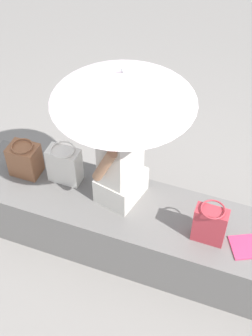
# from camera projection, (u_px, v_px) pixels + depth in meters

# --- Properties ---
(ground_plane) EXTENTS (14.00, 14.00, 0.00)m
(ground_plane) POSITION_uv_depth(u_px,v_px,m) (130.00, 245.00, 3.87)
(ground_plane) COLOR gray
(stone_bench) EXTENTS (2.57, 0.63, 0.49)m
(stone_bench) POSITION_uv_depth(u_px,v_px,m) (131.00, 226.00, 3.69)
(stone_bench) COLOR slate
(stone_bench) RESTS_ON ground
(person_seated) EXTENTS (0.34, 0.50, 0.90)m
(person_seated) POSITION_uv_depth(u_px,v_px,m) (121.00, 158.00, 3.33)
(person_seated) COLOR beige
(person_seated) RESTS_ON stone_bench
(parasol) EXTENTS (0.94, 0.94, 1.14)m
(parasol) POSITION_uv_depth(u_px,v_px,m) (123.00, 87.00, 2.89)
(parasol) COLOR #B7B7BC
(parasol) RESTS_ON stone_bench
(handbag_black) EXTENTS (0.22, 0.17, 0.33)m
(handbag_black) POSITION_uv_depth(u_px,v_px,m) (210.00, 224.00, 3.20)
(handbag_black) COLOR #B2333D
(handbag_black) RESTS_ON stone_bench
(tote_bag_canvas) EXTENTS (0.23, 0.17, 0.29)m
(tote_bag_canvas) POSITION_uv_depth(u_px,v_px,m) (25.00, 159.00, 3.68)
(tote_bag_canvas) COLOR brown
(tote_bag_canvas) RESTS_ON stone_bench
(shoulder_bag_spare) EXTENTS (0.25, 0.19, 0.32)m
(shoulder_bag_spare) POSITION_uv_depth(u_px,v_px,m) (64.00, 165.00, 3.61)
(shoulder_bag_spare) COLOR silver
(shoulder_bag_spare) RESTS_ON stone_bench
(magazine) EXTENTS (0.34, 0.30, 0.01)m
(magazine) POSITION_uv_depth(u_px,v_px,m) (251.00, 246.00, 3.26)
(magazine) COLOR #D83866
(magazine) RESTS_ON stone_bench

